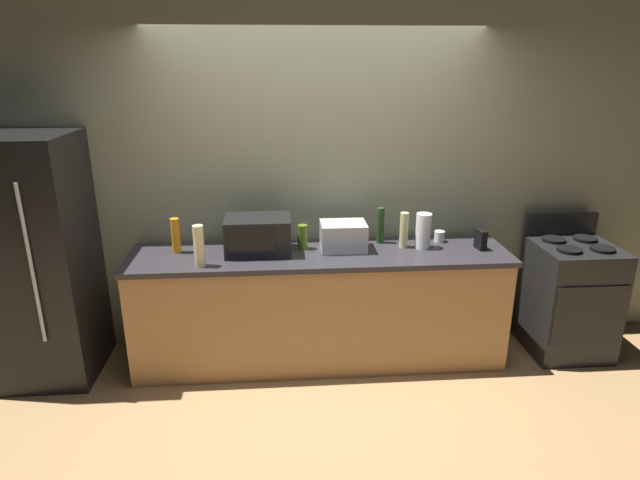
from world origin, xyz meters
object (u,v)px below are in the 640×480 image
Objects in this scene: microwave at (258,235)px; cordless_phone at (481,240)px; stove_range at (569,297)px; toaster_oven at (343,236)px; bottle_olive_oil at (303,237)px; bottle_vinegar at (404,230)px; paper_towel_roll at (423,231)px; mug_white at (439,236)px; bottle_wine at (380,225)px; bottle_dish_soap at (176,236)px; refrigerator at (36,260)px; bottle_hand_soap at (199,246)px.

microwave is 3.20× the size of cordless_phone.
toaster_oven is (-1.82, 0.06, 0.54)m from stove_range.
bottle_olive_oil reaches higher than cordless_phone.
bottle_vinegar is at bearing -1.67° from bottle_olive_oil.
stove_range is at bearing -2.38° from paper_towel_roll.
paper_towel_roll reaches higher than mug_white.
paper_towel_roll is at bearing -25.64° from bottle_wine.
cordless_phone is 0.53× the size of bottle_wine.
microwave reaches higher than cordless_phone.
bottle_vinegar is (-0.14, 0.03, 0.00)m from paper_towel_roll.
bottle_wine is at bearing 3.76° from bottle_dish_soap.
microwave reaches higher than stove_range.
refrigerator is 2.70m from bottle_vinegar.
bottle_wine is at bearing 4.40° from refrigerator.
bottle_hand_soap is (-1.64, -0.25, 0.01)m from paper_towel_roll.
paper_towel_roll is 1.03× the size of bottle_dish_soap.
bottle_dish_soap is (-1.85, 0.04, -0.00)m from paper_towel_roll.
cordless_phone is at bearing -4.68° from bottle_olive_oil.
toaster_oven is at bearing -178.09° from bottle_vinegar.
bottle_wine is (0.31, 0.13, 0.04)m from toaster_oven.
microwave is 0.34m from bottle_olive_oil.
mug_white is (3.01, 0.18, 0.04)m from refrigerator.
bottle_olive_oil is at bearing 177.35° from stove_range.
refrigerator is at bearing -177.08° from bottle_olive_oil.
bottle_wine is 3.27× the size of mug_white.
microwave is 1.83× the size of bottle_dish_soap.
refrigerator is 2.55m from bottle_wine.
paper_towel_roll reaches higher than bottle_olive_oil.
bottle_dish_soap is (-3.06, 0.09, 0.57)m from stove_range.
microwave is at bearing -179.90° from paper_towel_roll.
paper_towel_roll is at bearing 177.62° from stove_range.
bottle_olive_oil is at bearing 178.33° from bottle_vinegar.
bottle_wine is 1.07× the size of bottle_dish_soap.
bottle_dish_soap is at bearing 175.76° from microwave.
bottle_vinegar is (1.10, 0.03, 0.00)m from microwave.
bottle_hand_soap is 1.86m from mug_white.
bottle_hand_soap reaches higher than mug_white.
microwave is 1.25m from paper_towel_roll.
bottle_olive_oil is (-0.61, -0.10, -0.05)m from bottle_wine.
stove_range is 0.93m from cordless_phone.
mug_white is (0.78, 0.12, -0.06)m from toaster_oven.
toaster_oven is 0.79m from mug_white.
microwave reaches higher than bottle_dish_soap.
bottle_wine reaches higher than bottle_olive_oil.
refrigerator is 1.93m from bottle_olive_oil.
paper_towel_roll is (0.61, -0.01, 0.03)m from toaster_oven.
mug_white is at bearing 2.48° from bottle_dish_soap.
paper_towel_roll is 3.13× the size of mug_white.
mug_white is at bearing 5.35° from microwave.
bottle_hand_soap is at bearing -171.20° from paper_towel_roll.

